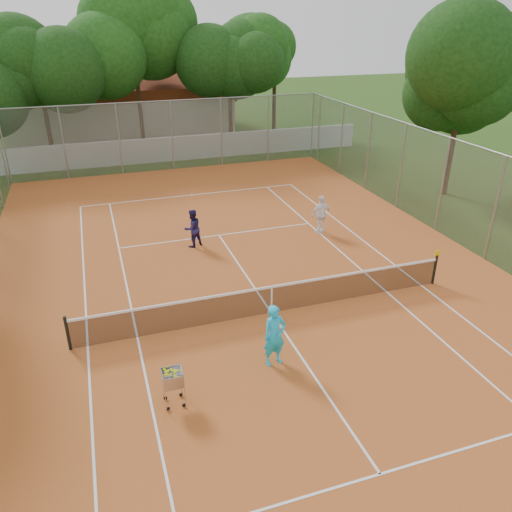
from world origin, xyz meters
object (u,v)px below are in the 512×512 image
object	(u,v)px
tennis_net	(272,299)
player_far_right	(321,214)
player_near	(275,336)
player_far_left	(192,228)
ball_hopper	(173,386)
clubhouse	(119,103)

from	to	relation	value
tennis_net	player_far_right	size ratio (longest dim) A/B	7.23
tennis_net	player_near	distance (m)	2.50
player_far_left	ball_hopper	bearing A→B (deg)	51.74
tennis_net	player_near	world-z (taller)	player_near
tennis_net	player_far_left	size ratio (longest dim) A/B	7.73
clubhouse	player_far_left	bearing A→B (deg)	-88.15
tennis_net	ball_hopper	size ratio (longest dim) A/B	11.52
tennis_net	ball_hopper	distance (m)	4.70
player_near	clubhouse	bearing A→B (deg)	82.97
tennis_net	player_far_left	xyz separation A→B (m)	(-1.25, 5.68, 0.28)
player_far_left	ball_hopper	distance (m)	9.04
player_far_left	ball_hopper	world-z (taller)	player_far_left
clubhouse	ball_hopper	distance (m)	32.12
player_far_right	ball_hopper	distance (m)	11.42
player_far_left	clubhouse	bearing A→B (deg)	-111.44
player_near	ball_hopper	xyz separation A→B (m)	(-2.79, -0.70, -0.35)
player_near	player_far_right	distance (m)	9.14
player_far_left	player_far_right	xyz separation A→B (m)	(5.42, -0.36, 0.05)
player_near	ball_hopper	distance (m)	2.90
clubhouse	player_far_right	size ratio (longest dim) A/B	9.98
clubhouse	player_near	world-z (taller)	clubhouse
player_far_left	player_near	bearing A→B (deg)	70.01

